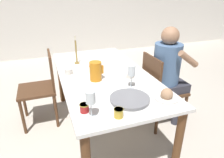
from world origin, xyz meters
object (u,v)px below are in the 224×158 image
Objects in this scene: wine_glass_water at (131,71)px; bread_plate at (167,95)px; wine_glass_juice at (91,99)px; jam_jar_red at (84,108)px; candlestick_tall at (76,53)px; red_pitcher at (96,71)px; chair_opposite at (42,86)px; teacup_near_person at (130,76)px; teacup_across at (68,72)px; serving_tray at (130,99)px; person_seated at (169,70)px; chair_person_side at (160,88)px; jam_jar_amber at (119,113)px.

wine_glass_water is 1.13× the size of bread_plate.
wine_glass_juice is 2.97× the size of jam_jar_red.
bread_plate is 1.22m from candlestick_tall.
red_pitcher is 0.54m from candlestick_tall.
teacup_near_person is (0.86, -0.62, 0.26)m from chair_opposite.
candlestick_tall is at bearing 64.47° from teacup_across.
teacup_across is (0.29, -0.32, 0.26)m from chair_opposite.
serving_tray is at bearing -60.99° from teacup_across.
chair_opposite is at bearing 133.91° from wine_glass_water.
teacup_across is 0.36m from candlestick_tall.
teacup_across is (-0.24, 0.22, -0.07)m from red_pitcher.
chair_opposite reaches higher than teacup_across.
person_seated is 3.67× the size of serving_tray.
candlestick_tall reaches higher than chair_person_side.
wine_glass_juice is (-0.20, -0.60, 0.06)m from red_pitcher.
teacup_near_person is 0.75m from candlestick_tall.
wine_glass_water is at bearing -46.64° from red_pitcher.
chair_opposite is 2.73× the size of serving_tray.
jam_jar_red is (-0.03, 0.09, -0.12)m from wine_glass_juice.
jam_jar_red is at bearing -164.21° from chair_opposite.
person_seated reaches higher than wine_glass_juice.
wine_glass_water is at bearing 63.19° from serving_tray.
chair_opposite is 1.09m from teacup_near_person.
chair_opposite is at bearing 144.14° from teacup_near_person.
candlestick_tall is (-0.35, 0.81, -0.03)m from wine_glass_water.
wine_glass_water is 0.65× the size of candlestick_tall.
bread_plate is (-0.40, -0.56, 0.04)m from person_seated.
bread_plate is at bearing 12.65° from jam_jar_amber.
bread_plate is at bearing -13.88° from serving_tray.
teacup_across is at bearing -101.37° from chair_person_side.
chair_opposite is 1.13m from jam_jar_red.
person_seated reaches higher than chair_person_side.
candlestick_tall is (-0.42, 0.62, 0.10)m from teacup_near_person.
teacup_near_person is at bearing -55.54° from candlestick_tall.
person_seated is at bearing 8.99° from teacup_near_person.
jam_jar_red is (-1.00, -0.53, 0.27)m from chair_person_side.
teacup_across is (-1.01, 0.20, 0.26)m from chair_person_side.
wine_glass_water is 3.12× the size of jam_jar_red.
wine_glass_juice is 0.39m from serving_tray.
serving_tray is (-0.11, -0.21, -0.15)m from wine_glass_water.
teacup_across is at bearing 119.01° from serving_tray.
teacup_across is at bearing -115.53° from candlestick_tall.
wine_glass_water is at bearing -136.09° from chair_opposite.
jam_jar_red is (-0.68, 0.04, 0.00)m from bread_plate.
chair_person_side is 12.65× the size of jam_jar_red.
red_pitcher is 0.56m from jam_jar_red.
serving_tray is at bearing -55.54° from person_seated.
chair_person_side is 0.83m from serving_tray.
red_pitcher reaches higher than teacup_near_person.
candlestick_tall is (-0.09, 0.54, 0.04)m from red_pitcher.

